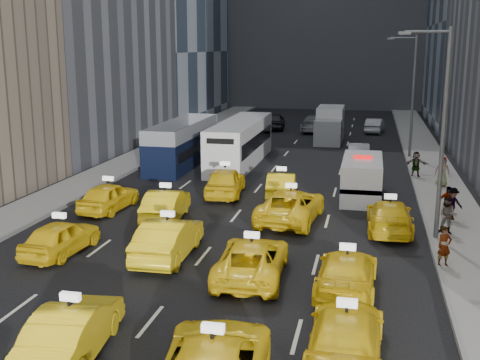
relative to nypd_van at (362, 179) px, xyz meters
The scene contains 34 objects.
ground 19.97m from the nypd_van, 107.51° to the right, with size 160.00×160.00×0.00m, color black.
sidewalk_west 17.58m from the nypd_van, 160.07° to the left, with size 3.00×90.00×0.15m, color gray.
sidewalk_east 7.55m from the nypd_van, 53.05° to the left, with size 3.00×90.00×0.15m, color gray.
curb_west 16.23m from the nypd_van, 158.32° to the left, with size 0.15×90.00×0.18m, color slate.
curb_east 6.79m from the nypd_van, 62.99° to the left, with size 0.15×90.00×0.18m, color slate.
streetlight_near 8.61m from the nypd_van, 65.61° to the right, with size 2.15×0.22×9.00m.
streetlight_far 13.91m from the nypd_van, 76.23° to the left, with size 2.15×0.22×9.00m.
taxi_5 20.71m from the nypd_van, 110.70° to the right, with size 1.56×4.48×1.48m, color yellow.
taxi_7 18.05m from the nypd_van, 90.24° to the right, with size 1.97×4.85×1.41m, color yellow.
taxi_8 16.74m from the nypd_van, 134.30° to the right, with size 1.65×4.10×1.40m, color yellow.
taxi_9 13.60m from the nypd_van, 122.47° to the right, with size 1.69×4.83×1.59m, color yellow.
taxi_10 13.36m from the nypd_van, 105.89° to the right, with size 2.33×5.05×1.40m, color yellow.
taxi_11 13.47m from the nypd_van, 91.03° to the right, with size 1.97×4.85×1.41m, color yellow.
taxi_12 13.68m from the nypd_van, 156.70° to the right, with size 1.71×4.26×1.45m, color yellow.
taxi_13 11.18m from the nypd_van, 144.86° to the right, with size 1.59×4.57×1.50m, color yellow.
taxi_14 6.26m from the nypd_van, 121.13° to the right, with size 2.55×5.53×1.54m, color yellow.
taxi_15 6.20m from the nypd_van, 77.35° to the right, with size 1.97×4.86×1.41m, color yellow.
taxi_16 7.58m from the nypd_van, behind, with size 1.91×4.74×1.62m, color yellow.
taxi_17 4.45m from the nypd_van, 168.23° to the right, with size 1.50×4.30×1.42m, color yellow.
nypd_van is the anchor object (origin of this frame).
double_decker 14.38m from the nypd_van, 150.80° to the left, with size 2.43×10.40×3.02m.
city_bus 11.92m from the nypd_van, 136.40° to the left, with size 3.27×12.02×3.07m.
box_truck 20.14m from the nypd_van, 98.98° to the left, with size 2.46×6.59×2.98m.
misc_car_0 10.71m from the nypd_van, 92.26° to the left, with size 1.48×4.24×1.40m, color #999BA1.
misc_car_1 25.53m from the nypd_van, 118.06° to the left, with size 2.65×5.75×1.60m, color black.
misc_car_2 26.23m from the nypd_van, 100.90° to the left, with size 2.33×5.73×1.66m, color slate.
misc_car_3 28.15m from the nypd_van, 108.86° to the left, with size 1.97×4.89×1.67m, color black.
misc_car_4 26.32m from the nypd_van, 88.39° to the left, with size 1.47×4.23×1.39m, color #98999F.
pedestrian_0 10.99m from the nypd_van, 72.90° to the right, with size 0.56×0.37×1.53m, color gray.
pedestrian_1 7.39m from the nypd_van, 58.90° to the right, with size 0.81×0.45×1.67m, color gray.
pedestrian_2 5.87m from the nypd_van, 42.96° to the right, with size 1.01×0.42×1.56m, color gray.
pedestrian_3 5.68m from the nypd_van, 44.13° to the right, with size 0.94×0.43×1.60m, color gray.
pedestrian_4 5.58m from the nypd_van, 34.91° to the left, with size 0.87×0.47×1.77m, color gray.
pedestrian_5 6.58m from the nypd_van, 60.32° to the left, with size 1.47×0.42×1.58m, color gray.
Camera 1 is at (6.29, -14.02, 8.25)m, focal length 45.00 mm.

